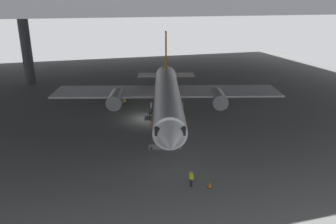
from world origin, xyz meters
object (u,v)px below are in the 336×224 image
object	(u,v)px
airplane_main	(167,96)
crew_worker_by_stairs	(176,132)
boarding_stairs	(164,141)
traffic_cone_orange	(210,185)
crew_worker_near_nose	(191,178)
baggage_tug	(121,99)

from	to	relation	value
airplane_main	crew_worker_by_stairs	bearing A→B (deg)	-97.68
boarding_stairs	traffic_cone_orange	xyz separation A→B (m)	(1.74, -9.87, -0.44)
crew_worker_near_nose	baggage_tug	size ratio (longest dim) A/B	0.70
traffic_cone_orange	crew_worker_near_nose	bearing A→B (deg)	158.70
airplane_main	traffic_cone_orange	world-z (taller)	airplane_main
crew_worker_near_nose	airplane_main	bearing A→B (deg)	80.90
airplane_main	crew_worker_near_nose	distance (m)	19.23
boarding_stairs	crew_worker_by_stairs	size ratio (longest dim) A/B	2.74
boarding_stairs	crew_worker_by_stairs	xyz separation A→B (m)	(2.08, 1.87, 0.24)
boarding_stairs	crew_worker_near_nose	xyz separation A→B (m)	(0.10, -9.23, 0.19)
crew_worker_near_nose	crew_worker_by_stairs	bearing A→B (deg)	79.91
boarding_stairs	traffic_cone_orange	distance (m)	10.03
airplane_main	boarding_stairs	size ratio (longest dim) A/B	7.73
crew_worker_by_stairs	baggage_tug	world-z (taller)	crew_worker_by_stairs
crew_worker_by_stairs	baggage_tug	bearing A→B (deg)	103.71
baggage_tug	boarding_stairs	bearing A→B (deg)	-83.44
airplane_main	crew_worker_near_nose	world-z (taller)	airplane_main
airplane_main	traffic_cone_orange	size ratio (longest dim) A/B	59.75
crew_worker_by_stairs	crew_worker_near_nose	bearing A→B (deg)	-100.09
boarding_stairs	traffic_cone_orange	bearing A→B (deg)	-79.98
airplane_main	crew_worker_near_nose	size ratio (longest dim) A/B	22.23
boarding_stairs	crew_worker_by_stairs	bearing A→B (deg)	42.03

